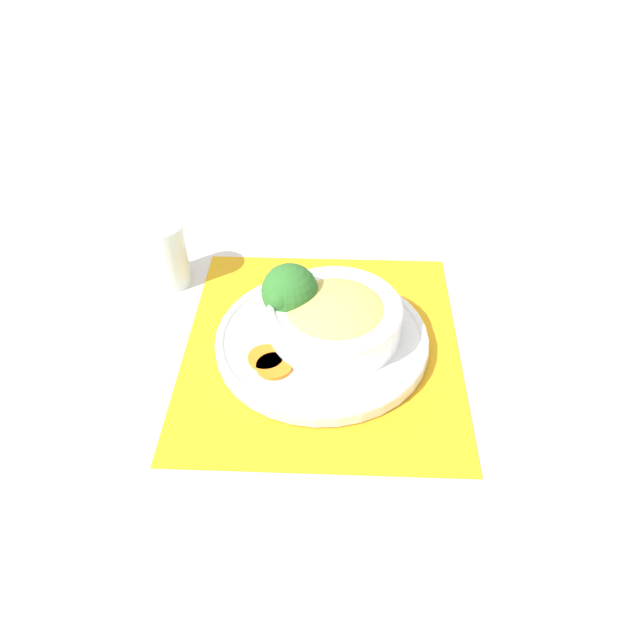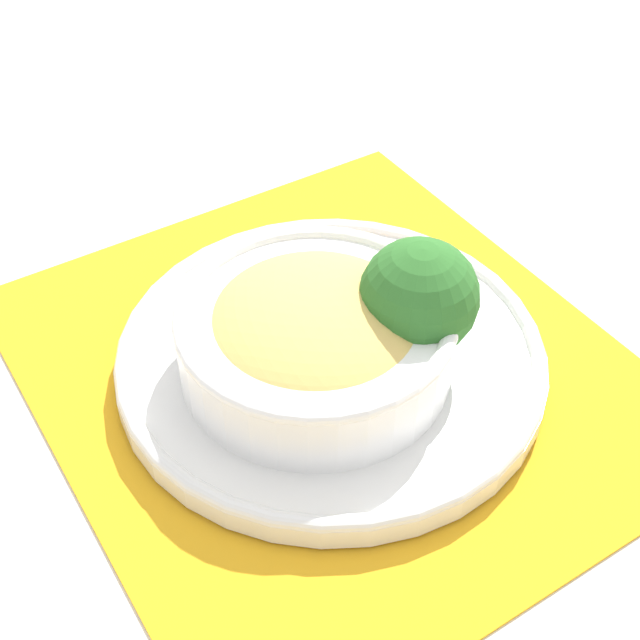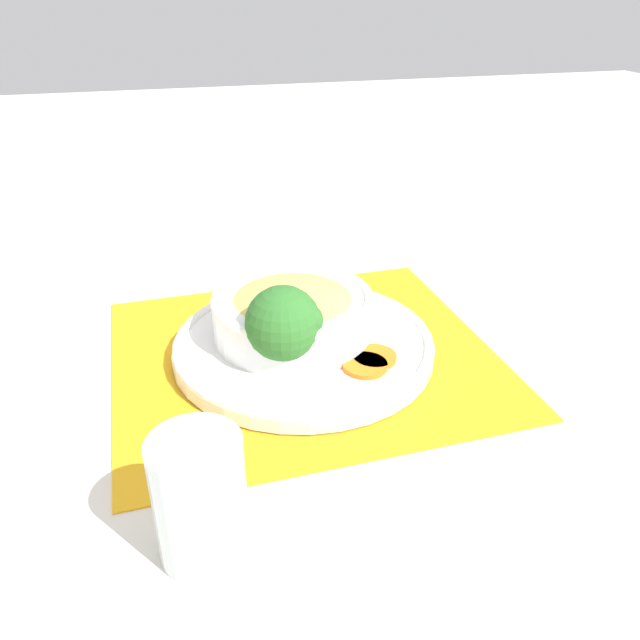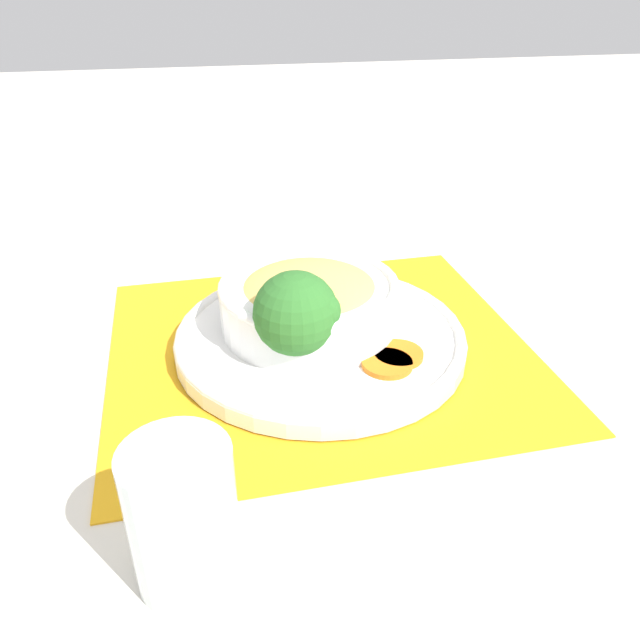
% 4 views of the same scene
% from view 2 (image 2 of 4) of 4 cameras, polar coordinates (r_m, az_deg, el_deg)
% --- Properties ---
extents(ground_plane, '(4.00, 4.00, 0.00)m').
position_cam_2_polar(ground_plane, '(0.62, 0.69, -3.23)').
color(ground_plane, beige).
extents(placemat, '(0.43, 0.39, 0.00)m').
position_cam_2_polar(placemat, '(0.62, 0.69, -3.10)').
color(placemat, orange).
rests_on(placemat, ground_plane).
extents(plate, '(0.29, 0.29, 0.02)m').
position_cam_2_polar(plate, '(0.61, 0.70, -2.23)').
color(plate, white).
rests_on(plate, placemat).
extents(bowl, '(0.18, 0.18, 0.06)m').
position_cam_2_polar(bowl, '(0.57, -0.29, -0.87)').
color(bowl, white).
rests_on(bowl, plate).
extents(broccoli_floret, '(0.08, 0.08, 0.09)m').
position_cam_2_polar(broccoli_floret, '(0.57, 6.34, 1.51)').
color(broccoli_floret, '#759E51').
rests_on(broccoli_floret, plate).
extents(carrot_slice_near, '(0.05, 0.05, 0.01)m').
position_cam_2_polar(carrot_slice_near, '(0.66, 3.75, 3.02)').
color(carrot_slice_near, orange).
rests_on(carrot_slice_near, plate).
extents(carrot_slice_middle, '(0.05, 0.05, 0.01)m').
position_cam_2_polar(carrot_slice_middle, '(0.67, 2.12, 3.36)').
color(carrot_slice_middle, orange).
rests_on(carrot_slice_middle, plate).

